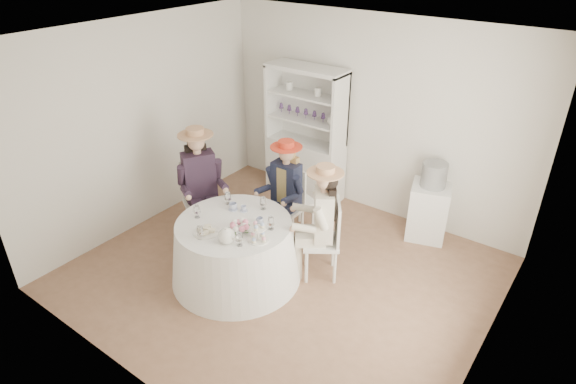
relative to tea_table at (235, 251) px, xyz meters
The scene contains 23 objects.
ground 0.66m from the tea_table, 42.97° to the left, with size 4.50×4.50×0.00m, color brown.
ceiling 2.39m from the tea_table, 42.97° to the left, with size 4.50×4.50×0.00m, color white.
wall_back 2.60m from the tea_table, 80.45° to the left, with size 4.50×4.50×0.00m, color silver.
wall_front 1.94m from the tea_table, 76.24° to the right, with size 4.50×4.50×0.00m, color silver.
wall_left 2.13m from the tea_table, 168.65° to the left, with size 4.50×4.50×0.00m, color silver.
wall_right 2.85m from the tea_table, ahead, with size 4.50×4.50×0.00m, color silver.
tea_table is the anchor object (origin of this frame).
hutch 2.22m from the tea_table, 102.99° to the left, with size 1.24×0.66×1.96m.
side_table 2.57m from the tea_table, 55.77° to the left, with size 0.48×0.48×0.74m, color silver.
hatbox 2.62m from the tea_table, 55.77° to the left, with size 0.31×0.31×0.31m, color black.
guest_left 1.09m from the tea_table, 156.63° to the left, with size 0.65×0.60×1.52m.
guest_mid 1.06m from the tea_table, 90.55° to the left, with size 0.49×0.52×1.38m.
guest_right 1.06m from the tea_table, 39.20° to the left, with size 0.61×0.57×1.41m.
spare_chair 1.16m from the tea_table, 91.81° to the left, with size 0.52×0.52×0.98m.
teacup_a 0.50m from the tea_table, 132.52° to the left, with size 0.10×0.10×0.08m, color white.
teacup_b 0.48m from the tea_table, 106.10° to the left, with size 0.06×0.06×0.06m, color white.
teacup_c 0.50m from the tea_table, 33.17° to the left, with size 0.08×0.08×0.06m, color white.
flower_bowl 0.46m from the tea_table, ahead, with size 0.19×0.19×0.05m, color white.
flower_arrangement 0.50m from the tea_table, 29.98° to the right, with size 0.18×0.18×0.07m.
table_teapot 0.59m from the tea_table, 58.12° to the right, with size 0.25×0.18×0.18m.
sandwich_plate 0.51m from the tea_table, 108.68° to the right, with size 0.29×0.29×0.06m.
cupcake_stand 0.63m from the tea_table, 12.87° to the right, with size 0.22×0.22×0.21m.
stemware_set 0.45m from the tea_table, ahead, with size 0.90×0.94×0.15m.
Camera 1 is at (2.72, -3.63, 3.59)m, focal length 30.00 mm.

